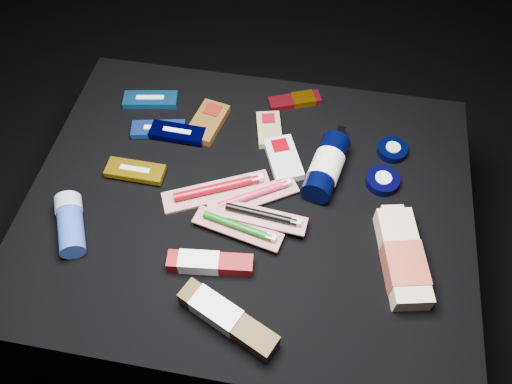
% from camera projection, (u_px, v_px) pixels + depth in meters
% --- Properties ---
extents(ground, '(3.00, 3.00, 0.00)m').
position_uv_depth(ground, '(250.00, 276.00, 1.44)').
color(ground, black).
rests_on(ground, ground).
extents(cloth_table, '(0.98, 0.78, 0.40)m').
position_uv_depth(cloth_table, '(250.00, 243.00, 1.27)').
color(cloth_table, black).
rests_on(cloth_table, ground).
extents(luna_bar_0, '(0.14, 0.07, 0.02)m').
position_uv_depth(luna_bar_0, '(151.00, 100.00, 1.27)').
color(luna_bar_0, '#145B9E').
rests_on(luna_bar_0, cloth_table).
extents(luna_bar_1, '(0.14, 0.07, 0.02)m').
position_uv_depth(luna_bar_1, '(158.00, 129.00, 1.21)').
color(luna_bar_1, '#2049B8').
rests_on(luna_bar_1, cloth_table).
extents(luna_bar_2, '(0.13, 0.05, 0.02)m').
position_uv_depth(luna_bar_2, '(177.00, 133.00, 1.20)').
color(luna_bar_2, black).
rests_on(luna_bar_2, cloth_table).
extents(luna_bar_3, '(0.13, 0.05, 0.02)m').
position_uv_depth(luna_bar_3, '(135.00, 171.00, 1.13)').
color(luna_bar_3, '#BC8F0D').
rests_on(luna_bar_3, cloth_table).
extents(clif_bar_0, '(0.09, 0.14, 0.02)m').
position_uv_depth(clif_bar_0, '(208.00, 121.00, 1.22)').
color(clif_bar_0, brown).
rests_on(clif_bar_0, cloth_table).
extents(clif_bar_1, '(0.11, 0.14, 0.02)m').
position_uv_depth(clif_bar_1, '(283.00, 157.00, 1.16)').
color(clif_bar_1, silver).
rests_on(clif_bar_1, cloth_table).
extents(clif_bar_2, '(0.08, 0.12, 0.02)m').
position_uv_depth(clif_bar_2, '(269.00, 128.00, 1.21)').
color(clif_bar_2, '#928554').
rests_on(clif_bar_2, cloth_table).
extents(power_bar, '(0.14, 0.09, 0.02)m').
position_uv_depth(power_bar, '(298.00, 100.00, 1.27)').
color(power_bar, maroon).
rests_on(power_bar, cloth_table).
extents(lotion_bottle, '(0.10, 0.22, 0.07)m').
position_uv_depth(lotion_bottle, '(326.00, 167.00, 1.12)').
color(lotion_bottle, black).
rests_on(lotion_bottle, cloth_table).
extents(cream_tin_upper, '(0.07, 0.07, 0.02)m').
position_uv_depth(cream_tin_upper, '(392.00, 150.00, 1.17)').
color(cream_tin_upper, black).
rests_on(cream_tin_upper, cloth_table).
extents(cream_tin_lower, '(0.08, 0.08, 0.02)m').
position_uv_depth(cream_tin_lower, '(383.00, 181.00, 1.12)').
color(cream_tin_lower, black).
rests_on(cream_tin_lower, cloth_table).
extents(bodywash_bottle, '(0.12, 0.23, 0.05)m').
position_uv_depth(bodywash_bottle, '(403.00, 259.00, 1.00)').
color(bodywash_bottle, beige).
rests_on(bodywash_bottle, cloth_table).
extents(deodorant_stick, '(0.11, 0.15, 0.06)m').
position_uv_depth(deodorant_stick, '(70.00, 224.00, 1.04)').
color(deodorant_stick, '#2C4395').
rests_on(deodorant_stick, cloth_table).
extents(toothbrush_pack_0, '(0.24, 0.16, 0.03)m').
position_uv_depth(toothbrush_pack_0, '(218.00, 190.00, 1.11)').
color(toothbrush_pack_0, beige).
rests_on(toothbrush_pack_0, cloth_table).
extents(toothbrush_pack_1, '(0.20, 0.15, 0.02)m').
position_uv_depth(toothbrush_pack_1, '(255.00, 196.00, 1.09)').
color(toothbrush_pack_1, '#BAB4AE').
rests_on(toothbrush_pack_1, cloth_table).
extents(toothbrush_pack_2, '(0.20, 0.08, 0.02)m').
position_uv_depth(toothbrush_pack_2, '(239.00, 228.00, 1.04)').
color(toothbrush_pack_2, '#A59F9A').
rests_on(toothbrush_pack_2, cloth_table).
extents(toothbrush_pack_3, '(0.20, 0.06, 0.02)m').
position_uv_depth(toothbrush_pack_3, '(262.00, 216.00, 1.05)').
color(toothbrush_pack_3, beige).
rests_on(toothbrush_pack_3, cloth_table).
extents(toothpaste_carton_red, '(0.17, 0.06, 0.03)m').
position_uv_depth(toothpaste_carton_red, '(206.00, 263.00, 1.00)').
color(toothpaste_carton_red, maroon).
rests_on(toothpaste_carton_red, cloth_table).
extents(toothpaste_carton_green, '(0.20, 0.13, 0.04)m').
position_uv_depth(toothpaste_carton_green, '(224.00, 316.00, 0.93)').
color(toothpaste_carton_green, '#3F2D12').
rests_on(toothpaste_carton_green, cloth_table).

